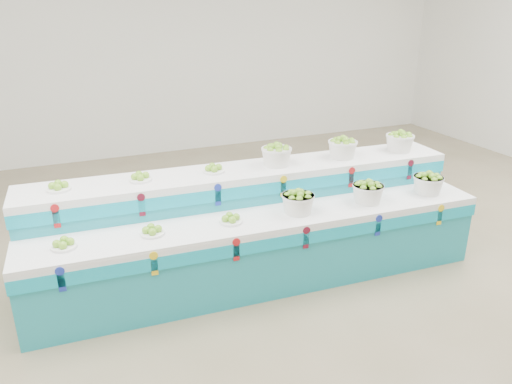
{
  "coord_description": "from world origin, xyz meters",
  "views": [
    {
      "loc": [
        -2.35,
        -3.57,
        2.6
      ],
      "look_at": [
        -0.63,
        0.48,
        0.87
      ],
      "focal_mm": 34.86,
      "sensor_mm": 36.0,
      "label": 1
    }
  ],
  "objects_px": {
    "basket_upper_right": "(400,141)",
    "basket_lower_left": "(298,202)",
    "display_stand": "(256,226)",
    "plate_upper_mid": "(140,176)"
  },
  "relations": [
    {
      "from": "display_stand",
      "to": "plate_upper_mid",
      "type": "bearing_deg",
      "value": 165.41
    },
    {
      "from": "basket_lower_left",
      "to": "plate_upper_mid",
      "type": "relative_size",
      "value": 1.45
    },
    {
      "from": "basket_lower_left",
      "to": "display_stand",
      "type": "bearing_deg",
      "value": 136.66
    },
    {
      "from": "basket_upper_right",
      "to": "basket_lower_left",
      "type": "bearing_deg",
      "value": -162.67
    },
    {
      "from": "display_stand",
      "to": "basket_upper_right",
      "type": "height_order",
      "value": "basket_upper_right"
    },
    {
      "from": "display_stand",
      "to": "basket_upper_right",
      "type": "distance_m",
      "value": 1.9
    },
    {
      "from": "basket_lower_left",
      "to": "basket_upper_right",
      "type": "height_order",
      "value": "basket_upper_right"
    },
    {
      "from": "plate_upper_mid",
      "to": "basket_upper_right",
      "type": "relative_size",
      "value": 0.69
    },
    {
      "from": "basket_lower_left",
      "to": "plate_upper_mid",
      "type": "xyz_separation_m",
      "value": [
        -1.32,
        0.61,
        0.23
      ]
    },
    {
      "from": "plate_upper_mid",
      "to": "basket_lower_left",
      "type": "bearing_deg",
      "value": -24.69
    }
  ]
}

